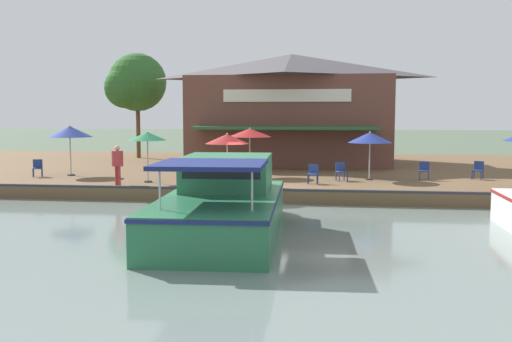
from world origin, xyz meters
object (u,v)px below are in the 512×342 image
Objects in this scene: cafe_chair_under_first_umbrella at (478,169)px; tree_downstream_bank at (134,84)px; patio_umbrella_back_row at (370,138)px; cafe_chair_far_corner_seat at (424,170)px; person_near_entrance at (117,160)px; motorboat_outer_channel at (226,203)px; patio_umbrella_mid_patio_left at (147,136)px; patio_umbrella_far_corner at (250,133)px; cafe_chair_facing_river at (187,169)px; waterfront_restaurant at (291,108)px; cafe_chair_back_row_seat at (313,173)px; cafe_chair_mid_patio at (38,167)px; cafe_chair_beside_entrance at (341,170)px; patio_umbrella_near_quay_edge at (227,139)px; patio_umbrella_mid_patio_right at (70,132)px.

tree_downstream_bank reaches higher than cafe_chair_under_first_umbrella.
patio_umbrella_back_row is 2.66× the size of cafe_chair_far_corner_seat.
person_near_entrance is at bearing -74.20° from cafe_chair_far_corner_seat.
patio_umbrella_mid_patio_left is at bearing -146.37° from motorboat_outer_channel.
patio_umbrella_far_corner reaches higher than cafe_chair_far_corner_seat.
patio_umbrella_back_row is 2.66× the size of cafe_chair_facing_river.
waterfront_restaurant is 11.43m from cafe_chair_back_row_seat.
cafe_chair_facing_river is at bearing -82.26° from cafe_chair_under_first_umbrella.
patio_umbrella_back_row is 16.12m from cafe_chair_mid_patio.
cafe_chair_mid_patio is 0.09× the size of motorboat_outer_channel.
motorboat_outer_channel is (9.23, -3.68, -0.16)m from cafe_chair_beside_entrance.
cafe_chair_under_first_umbrella and cafe_chair_back_row_seat have the same top height.
motorboat_outer_channel is at bearing -43.50° from cafe_chair_under_first_umbrella.
patio_umbrella_far_corner is at bearing -10.13° from waterfront_restaurant.
cafe_chair_facing_river is 0.09× the size of motorboat_outer_channel.
cafe_chair_facing_river is at bearing 29.22° from tree_downstream_bank.
patio_umbrella_far_corner is 1.39× the size of person_near_entrance.
patio_umbrella_mid_patio_left is (11.38, -5.64, -1.38)m from waterfront_restaurant.
patio_umbrella_mid_patio_left reaches higher than patio_umbrella_near_quay_edge.
cafe_chair_under_first_umbrella is (0.02, 10.87, -1.67)m from patio_umbrella_far_corner.
patio_umbrella_back_row is (0.88, 5.78, -0.17)m from patio_umbrella_far_corner.
cafe_chair_far_corner_seat is (-0.32, 17.23, -1.72)m from patio_umbrella_mid_patio_right.
patio_umbrella_mid_patio_left is at bearing -76.93° from patio_umbrella_back_row.
patio_umbrella_near_quay_edge is (0.60, 3.74, -0.07)m from patio_umbrella_mid_patio_left.
cafe_chair_beside_entrance is 0.12× the size of tree_downstream_bank.
patio_umbrella_mid_patio_right reaches higher than patio_umbrella_back_row.
cafe_chair_beside_entrance is (-0.33, 14.72, 0.00)m from cafe_chair_mid_patio.
patio_umbrella_mid_patio_left is at bearing 21.63° from tree_downstream_bank.
patio_umbrella_near_quay_edge is at bearing 97.82° from person_near_entrance.
cafe_chair_facing_river is 0.49× the size of person_near_entrance.
waterfront_restaurant is 11.36m from tree_downstream_bank.
motorboat_outer_channel is at bearing -27.08° from patio_umbrella_back_row.
patio_umbrella_mid_patio_right reaches higher than cafe_chair_facing_river.
cafe_chair_far_corner_seat is 12.53m from motorboat_outer_channel.
tree_downstream_bank is at bearing -126.28° from patio_umbrella_back_row.
cafe_chair_under_first_umbrella is at bearing 48.92° from waterfront_restaurant.
waterfront_restaurant is at bearing -142.15° from cafe_chair_far_corner_seat.
cafe_chair_facing_river is (0.91, 6.21, -1.72)m from patio_umbrella_mid_patio_right.
waterfront_restaurant is 14.81× the size of cafe_chair_beside_entrance.
cafe_chair_back_row_seat is at bearing 49.98° from patio_umbrella_far_corner.
person_near_entrance is (3.55, -10.89, -0.89)m from patio_umbrella_back_row.
cafe_chair_beside_entrance is at bearing 93.55° from cafe_chair_facing_river.
waterfront_restaurant is 14.81× the size of cafe_chair_facing_river.
waterfront_restaurant reaches higher than cafe_chair_mid_patio.
patio_umbrella_far_corner is 6.85m from person_near_entrance.
patio_umbrella_back_row is 2.66× the size of cafe_chair_under_first_umbrella.
tree_downstream_bank is (-11.79, -14.02, 4.66)m from cafe_chair_beside_entrance.
cafe_chair_beside_entrance is at bearing 17.39° from waterfront_restaurant.
cafe_chair_under_first_umbrella is 0.09× the size of motorboat_outer_channel.
cafe_chair_under_first_umbrella is 1.00× the size of cafe_chair_mid_patio.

